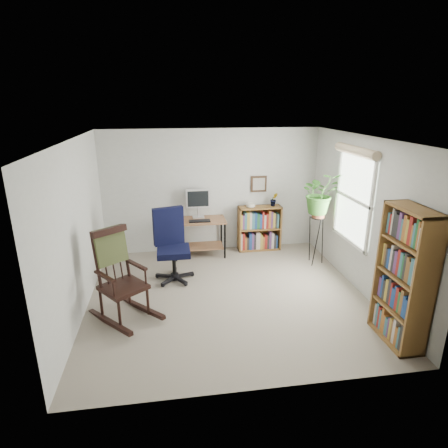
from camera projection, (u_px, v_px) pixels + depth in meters
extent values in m
cube|color=gray|center=(228.00, 296.00, 5.81)|extent=(4.20, 4.00, 0.00)
cube|color=white|center=(228.00, 138.00, 5.05)|extent=(4.20, 4.00, 0.00)
cube|color=#B8B9B4|center=(212.00, 191.00, 7.30)|extent=(4.20, 0.00, 2.40)
cube|color=#B8B9B4|center=(262.00, 288.00, 3.55)|extent=(4.20, 0.00, 2.40)
cube|color=#B8B9B4|center=(77.00, 230.00, 5.13)|extent=(0.00, 4.00, 2.40)
cube|color=#B8B9B4|center=(363.00, 216.00, 5.73)|extent=(0.00, 4.00, 2.40)
cube|color=black|center=(200.00, 221.00, 7.02)|extent=(0.40, 0.15, 0.02)
imported|color=#346C25|center=(322.00, 173.00, 6.46)|extent=(1.69, 1.88, 1.46)
imported|color=#346C25|center=(274.00, 203.00, 7.40)|extent=(0.13, 0.24, 0.11)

